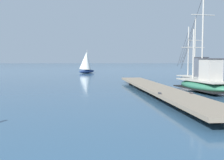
{
  "coord_description": "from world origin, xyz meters",
  "views": [
    {
      "loc": [
        1.71,
        -0.6,
        2.09
      ],
      "look_at": [
        1.95,
        8.87,
        1.4
      ],
      "focal_mm": 43.6,
      "sensor_mm": 36.0,
      "label": 1
    }
  ],
  "objects": [
    {
      "name": "fishing_boat_2",
      "position": [
        8.27,
        17.1,
        0.61
      ],
      "size": [
        2.87,
        6.08,
        6.77
      ],
      "color": "#337556",
      "rests_on": "ground"
    },
    {
      "name": "distant_sailboat",
      "position": [
        -1.4,
        43.69,
        1.69
      ],
      "size": [
        3.02,
        3.76,
        3.8
      ],
      "color": "navy",
      "rests_on": "ground"
    },
    {
      "name": "floating_dock",
      "position": [
        4.88,
        16.13,
        0.36
      ],
      "size": [
        3.19,
        18.5,
        0.53
      ],
      "color": "gray",
      "rests_on": "ground"
    },
    {
      "name": "fishing_boat_1",
      "position": [
        9.57,
        22.51,
        0.62
      ],
      "size": [
        2.43,
        6.63,
        5.76
      ],
      "color": "silver",
      "rests_on": "ground"
    }
  ]
}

